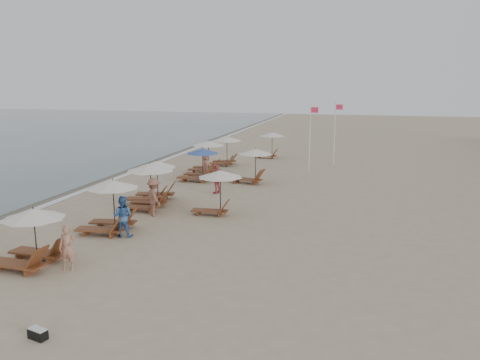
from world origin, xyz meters
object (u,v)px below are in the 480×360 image
(inland_station_0, at_px, (216,186))
(duffel_bag, at_px, (38,334))
(inland_station_1, at_px, (251,163))
(inland_station_2, at_px, (270,142))
(lounger_station_6, at_px, (225,150))
(beachgoer_far_a, at_px, (217,179))
(lounger_station_3, at_px, (153,183))
(flag_pole_near, at_px, (310,135))
(lounger_station_5, at_px, (206,155))
(lounger_station_0, at_px, (29,240))
(beachgoer_far_b, at_px, (206,165))
(beachgoer_mid_b, at_px, (154,197))
(beachgoer_mid_a, at_px, (123,216))
(beachgoer_near, at_px, (67,248))
(lounger_station_2, at_px, (147,185))
(lounger_station_1, at_px, (109,208))
(lounger_station_4, at_px, (199,166))

(inland_station_0, xyz_separation_m, duffel_bag, (-0.81, -12.69, -1.31))
(inland_station_1, height_order, inland_station_2, same)
(lounger_station_6, xyz_separation_m, beachgoer_far_a, (2.41, -9.55, -0.33))
(lounger_station_3, relative_size, beachgoer_far_a, 1.54)
(lounger_station_6, bearing_deg, duffel_bag, -83.59)
(inland_station_1, height_order, flag_pole_near, flag_pole_near)
(lounger_station_5, bearing_deg, lounger_station_0, -90.24)
(inland_station_2, relative_size, flag_pole_near, 0.53)
(lounger_station_3, bearing_deg, beachgoer_far_b, 86.18)
(lounger_station_5, bearing_deg, beachgoer_far_b, -71.13)
(beachgoer_mid_b, distance_m, beachgoer_far_b, 10.27)
(inland_station_0, height_order, beachgoer_mid_a, inland_station_0)
(lounger_station_0, relative_size, inland_station_0, 1.06)
(lounger_station_0, bearing_deg, flag_pole_near, 70.77)
(inland_station_1, relative_size, beachgoer_near, 1.77)
(lounger_station_2, bearing_deg, inland_station_1, 65.72)
(inland_station_2, height_order, beachgoer_mid_a, inland_station_2)
(beachgoer_mid_b, height_order, beachgoer_far_b, beachgoer_mid_b)
(lounger_station_0, relative_size, beachgoer_mid_a, 1.52)
(lounger_station_5, bearing_deg, inland_station_2, 67.42)
(lounger_station_1, xyz_separation_m, duffel_bag, (2.88, -8.74, -0.96))
(lounger_station_3, bearing_deg, lounger_station_5, 90.45)
(lounger_station_1, bearing_deg, lounger_station_6, 90.39)
(lounger_station_0, bearing_deg, lounger_station_4, 87.84)
(lounger_station_1, distance_m, lounger_station_3, 5.66)
(beachgoer_near, height_order, beachgoer_far_b, beachgoer_near)
(lounger_station_3, height_order, beachgoer_far_a, lounger_station_3)
(inland_station_2, height_order, beachgoer_far_b, inland_station_2)
(inland_station_1, height_order, beachgoer_mid_b, inland_station_1)
(inland_station_1, bearing_deg, flag_pole_near, 56.88)
(beachgoer_mid_b, bearing_deg, lounger_station_1, 117.77)
(lounger_station_1, height_order, lounger_station_5, lounger_station_1)
(beachgoer_mid_b, bearing_deg, lounger_station_0, 121.53)
(lounger_station_6, relative_size, inland_station_2, 1.01)
(lounger_station_1, bearing_deg, inland_station_0, 46.97)
(lounger_station_3, relative_size, inland_station_2, 1.04)
(inland_station_1, relative_size, flag_pole_near, 0.58)
(inland_station_0, bearing_deg, beachgoer_far_b, 111.89)
(lounger_station_0, height_order, inland_station_0, inland_station_0)
(lounger_station_2, height_order, inland_station_1, lounger_station_2)
(beachgoer_near, height_order, beachgoer_mid_a, beachgoer_mid_a)
(duffel_bag, bearing_deg, lounger_station_6, 96.41)
(inland_station_1, distance_m, beachgoer_mid_a, 12.56)
(lounger_station_4, height_order, inland_station_2, inland_station_2)
(inland_station_0, relative_size, flag_pole_near, 0.52)
(lounger_station_1, relative_size, flag_pole_near, 0.55)
(beachgoer_mid_b, bearing_deg, beachgoer_near, 133.29)
(lounger_station_2, bearing_deg, duffel_bag, -77.03)
(lounger_station_3, xyz_separation_m, lounger_station_4, (0.46, 6.18, -0.02))
(lounger_station_0, bearing_deg, lounger_station_1, 81.25)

